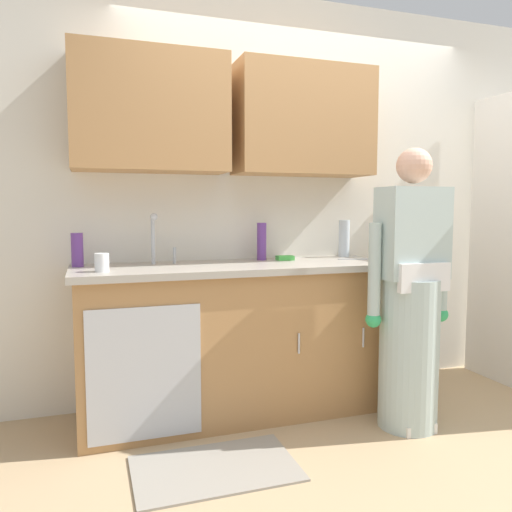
% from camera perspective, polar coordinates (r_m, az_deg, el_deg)
% --- Properties ---
extents(ground_plane, '(9.00, 9.00, 0.00)m').
position_cam_1_polar(ground_plane, '(2.95, 13.09, -20.42)').
color(ground_plane, tan).
extents(kitchen_wall_with_uppers, '(4.80, 0.44, 2.70)m').
position_cam_1_polar(kitchen_wall_with_uppers, '(3.50, 2.97, 8.59)').
color(kitchen_wall_with_uppers, silver).
rests_on(kitchen_wall_with_uppers, ground).
extents(counter_cabinet, '(1.90, 0.62, 0.90)m').
position_cam_1_polar(counter_cabinet, '(3.18, -2.19, -9.71)').
color(counter_cabinet, '#B27F4C').
rests_on(counter_cabinet, ground).
extents(countertop, '(1.96, 0.66, 0.04)m').
position_cam_1_polar(countertop, '(3.10, -2.18, -1.27)').
color(countertop, '#A8A093').
rests_on(countertop, counter_cabinet).
extents(sink, '(0.50, 0.36, 0.35)m').
position_cam_1_polar(sink, '(3.01, -10.47, -1.44)').
color(sink, '#B7BABF').
rests_on(sink, counter_cabinet).
extents(person_at_sink, '(0.55, 0.34, 1.62)m').
position_cam_1_polar(person_at_sink, '(3.06, 17.07, -5.92)').
color(person_at_sink, white).
rests_on(person_at_sink, ground).
extents(floor_mat, '(0.80, 0.50, 0.01)m').
position_cam_1_polar(floor_mat, '(2.69, -4.66, -22.86)').
color(floor_mat, gray).
rests_on(floor_mat, ground).
extents(bottle_dish_liquid, '(0.06, 0.06, 0.25)m').
position_cam_1_polar(bottle_dish_liquid, '(3.32, 0.65, 1.66)').
color(bottle_dish_liquid, '#66388C').
rests_on(bottle_dish_liquid, countertop).
extents(bottle_soap, '(0.08, 0.08, 0.26)m').
position_cam_1_polar(bottle_soap, '(3.60, 9.95, 1.97)').
color(bottle_soap, silver).
rests_on(bottle_soap, countertop).
extents(bottle_water_tall, '(0.07, 0.07, 0.20)m').
position_cam_1_polar(bottle_water_tall, '(3.11, -19.61, 0.65)').
color(bottle_water_tall, '#66388C').
rests_on(bottle_water_tall, countertop).
extents(cup_by_sink, '(0.08, 0.08, 0.10)m').
position_cam_1_polar(cup_by_sink, '(2.83, -17.08, -0.72)').
color(cup_by_sink, white).
rests_on(cup_by_sink, countertop).
extents(knife_on_counter, '(0.24, 0.09, 0.01)m').
position_cam_1_polar(knife_on_counter, '(3.43, 11.28, -0.34)').
color(knife_on_counter, silver).
rests_on(knife_on_counter, countertop).
extents(sponge, '(0.11, 0.07, 0.03)m').
position_cam_1_polar(sponge, '(3.32, 3.31, -0.22)').
color(sponge, '#4CBF4C').
rests_on(sponge, countertop).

